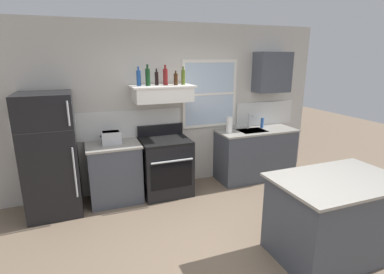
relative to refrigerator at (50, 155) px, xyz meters
The scene contains 19 objects.
ground_plane 2.78m from the refrigerator, 44.08° to the right, with size 16.00×16.00×0.00m, color #7A6651.
back_wall 2.03m from the refrigerator, 11.29° to the left, with size 5.40×0.11×2.70m.
refrigerator is the anchor object (origin of this frame).
counter_left_of_stove 0.94m from the refrigerator, ahead, with size 0.79×0.63×0.91m.
toaster 0.85m from the refrigerator, ahead, with size 0.30×0.20×0.19m.
stove_range 1.70m from the refrigerator, ahead, with size 0.76×0.69×1.09m.
range_hood_shelf 1.82m from the refrigerator, ahead, with size 0.96×0.52×0.24m.
bottle_blue_liqueur 1.66m from the refrigerator, ahead, with size 0.07×0.07×0.28m.
bottle_dark_green_wine 1.77m from the refrigerator, ahead, with size 0.07×0.07×0.32m.
bottle_balsamic_dark 1.88m from the refrigerator, ahead, with size 0.06×0.06×0.25m.
bottle_red_label_wine 2.01m from the refrigerator, ahead, with size 0.07×0.07×0.31m.
bottle_brown_stout 2.11m from the refrigerator, ahead, with size 0.06×0.06×0.22m.
bottle_olive_oil_square 2.24m from the refrigerator, ahead, with size 0.06×0.06×0.28m.
counter_right_with_sink 3.37m from the refrigerator, ahead, with size 1.43×0.63×0.91m.
sink_faucet 3.26m from the refrigerator, ahead, with size 0.03×0.17×0.28m.
paper_towel_roll 2.81m from the refrigerator, ahead, with size 0.11×0.11×0.27m, color white.
dish_soap_bottle 3.54m from the refrigerator, ahead, with size 0.06×0.06×0.18m, color blue.
kitchen_island 3.68m from the refrigerator, 35.83° to the right, with size 1.40×0.90×0.91m.
upper_cabinet_right 3.85m from the refrigerator, ahead, with size 0.64×0.32×0.70m.
Camera 1 is at (-1.45, -2.46, 2.17)m, focal length 27.63 mm.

